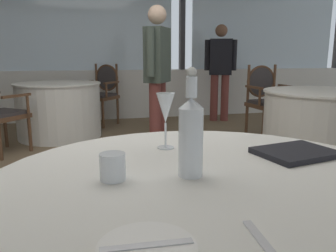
{
  "coord_description": "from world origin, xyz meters",
  "views": [
    {
      "loc": [
        -0.1,
        -2.29,
        1.08
      ],
      "look_at": [
        0.18,
        -1.12,
        0.84
      ],
      "focal_mm": 36.27,
      "sensor_mm": 36.0,
      "label": 1
    }
  ],
  "objects_px": {
    "wine_glass": "(165,109)",
    "dining_chair_1_1": "(266,96)",
    "diner_person_1": "(220,67)",
    "side_plate": "(147,248)",
    "water_tumbler": "(113,167)",
    "water_bottle": "(191,134)",
    "diner_person_0": "(157,71)",
    "dining_chair_0_1": "(103,89)",
    "menu_book": "(296,152)"
  },
  "relations": [
    {
      "from": "water_tumbler",
      "to": "dining_chair_0_1",
      "type": "distance_m",
      "value": 4.61
    },
    {
      "from": "dining_chair_0_1",
      "to": "diner_person_1",
      "type": "distance_m",
      "value": 1.97
    },
    {
      "from": "water_tumbler",
      "to": "dining_chair_0_1",
      "type": "xyz_separation_m",
      "value": [
        0.22,
        4.6,
        -0.21
      ]
    },
    {
      "from": "water_bottle",
      "to": "menu_book",
      "type": "relative_size",
      "value": 1.21
    },
    {
      "from": "diner_person_0",
      "to": "wine_glass",
      "type": "bearing_deg",
      "value": 110.5
    },
    {
      "from": "dining_chair_1_1",
      "to": "diner_person_0",
      "type": "distance_m",
      "value": 1.58
    },
    {
      "from": "wine_glass",
      "to": "water_tumbler",
      "type": "distance_m",
      "value": 0.39
    },
    {
      "from": "diner_person_0",
      "to": "side_plate",
      "type": "bearing_deg",
      "value": 109.49
    },
    {
      "from": "diner_person_0",
      "to": "dining_chair_1_1",
      "type": "bearing_deg",
      "value": -138.25
    },
    {
      "from": "dining_chair_1_1",
      "to": "diner_person_1",
      "type": "bearing_deg",
      "value": -179.8
    },
    {
      "from": "wine_glass",
      "to": "dining_chair_0_1",
      "type": "distance_m",
      "value": 4.31
    },
    {
      "from": "water_bottle",
      "to": "diner_person_0",
      "type": "height_order",
      "value": "diner_person_0"
    },
    {
      "from": "menu_book",
      "to": "wine_glass",
      "type": "bearing_deg",
      "value": 143.31
    },
    {
      "from": "wine_glass",
      "to": "water_bottle",
      "type": "bearing_deg",
      "value": -90.06
    },
    {
      "from": "water_tumbler",
      "to": "diner_person_1",
      "type": "bearing_deg",
      "value": 64.04
    },
    {
      "from": "water_bottle",
      "to": "wine_glass",
      "type": "relative_size",
      "value": 1.5
    },
    {
      "from": "diner_person_1",
      "to": "dining_chair_0_1",
      "type": "bearing_deg",
      "value": 103.27
    },
    {
      "from": "water_bottle",
      "to": "dining_chair_1_1",
      "type": "xyz_separation_m",
      "value": [
        2.03,
        3.12,
        -0.29
      ]
    },
    {
      "from": "dining_chair_1_1",
      "to": "water_bottle",
      "type": "bearing_deg",
      "value": -37.14
    },
    {
      "from": "wine_glass",
      "to": "diner_person_1",
      "type": "bearing_deg",
      "value": 64.96
    },
    {
      "from": "menu_book",
      "to": "water_bottle",
      "type": "bearing_deg",
      "value": -176.59
    },
    {
      "from": "water_bottle",
      "to": "dining_chair_1_1",
      "type": "bearing_deg",
      "value": 56.9
    },
    {
      "from": "dining_chair_1_1",
      "to": "diner_person_1",
      "type": "distance_m",
      "value": 1.38
    },
    {
      "from": "diner_person_1",
      "to": "diner_person_0",
      "type": "bearing_deg",
      "value": 156.66
    },
    {
      "from": "dining_chair_1_1",
      "to": "diner_person_1",
      "type": "height_order",
      "value": "diner_person_1"
    },
    {
      "from": "dining_chair_1_1",
      "to": "diner_person_1",
      "type": "relative_size",
      "value": 0.61
    },
    {
      "from": "wine_glass",
      "to": "diner_person_0",
      "type": "distance_m",
      "value": 2.59
    },
    {
      "from": "diner_person_1",
      "to": "water_bottle",
      "type": "bearing_deg",
      "value": 174.77
    },
    {
      "from": "water_bottle",
      "to": "diner_person_0",
      "type": "relative_size",
      "value": 0.2
    },
    {
      "from": "menu_book",
      "to": "diner_person_0",
      "type": "xyz_separation_m",
      "value": [
        0.09,
        2.74,
        0.18
      ]
    },
    {
      "from": "diner_person_0",
      "to": "diner_person_1",
      "type": "bearing_deg",
      "value": -99.61
    },
    {
      "from": "side_plate",
      "to": "menu_book",
      "type": "distance_m",
      "value": 0.78
    },
    {
      "from": "water_tumbler",
      "to": "diner_person_0",
      "type": "bearing_deg",
      "value": 75.36
    },
    {
      "from": "water_bottle",
      "to": "wine_glass",
      "type": "distance_m",
      "value": 0.32
    },
    {
      "from": "side_plate",
      "to": "dining_chair_0_1",
      "type": "xyz_separation_m",
      "value": [
        0.19,
        4.98,
        -0.18
      ]
    },
    {
      "from": "water_bottle",
      "to": "diner_person_1",
      "type": "xyz_separation_m",
      "value": [
        1.93,
        4.45,
        0.04
      ]
    },
    {
      "from": "side_plate",
      "to": "water_tumbler",
      "type": "distance_m",
      "value": 0.38
    },
    {
      "from": "dining_chair_0_1",
      "to": "diner_person_0",
      "type": "distance_m",
      "value": 1.88
    },
    {
      "from": "wine_glass",
      "to": "dining_chair_1_1",
      "type": "relative_size",
      "value": 0.22
    },
    {
      "from": "wine_glass",
      "to": "diner_person_1",
      "type": "relative_size",
      "value": 0.13
    },
    {
      "from": "dining_chair_0_1",
      "to": "diner_person_0",
      "type": "xyz_separation_m",
      "value": [
        0.52,
        -1.77,
        0.36
      ]
    },
    {
      "from": "wine_glass",
      "to": "water_tumbler",
      "type": "relative_size",
      "value": 2.74
    },
    {
      "from": "water_bottle",
      "to": "side_plate",
      "type": "bearing_deg",
      "value": -118.59
    },
    {
      "from": "dining_chair_1_1",
      "to": "dining_chair_0_1",
      "type": "bearing_deg",
      "value": -130.48
    },
    {
      "from": "water_tumbler",
      "to": "menu_book",
      "type": "relative_size",
      "value": 0.3
    },
    {
      "from": "wine_glass",
      "to": "menu_book",
      "type": "relative_size",
      "value": 0.81
    },
    {
      "from": "water_bottle",
      "to": "water_tumbler",
      "type": "bearing_deg",
      "value": 174.78
    },
    {
      "from": "side_plate",
      "to": "water_tumbler",
      "type": "bearing_deg",
      "value": 94.34
    },
    {
      "from": "menu_book",
      "to": "diner_person_0",
      "type": "distance_m",
      "value": 2.75
    },
    {
      "from": "dining_chair_1_1",
      "to": "wine_glass",
      "type": "bearing_deg",
      "value": -40.01
    }
  ]
}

